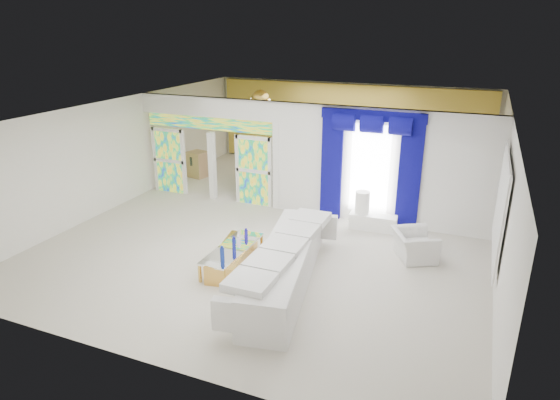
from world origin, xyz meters
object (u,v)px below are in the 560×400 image
at_px(console_table, 373,222).
at_px(armchair, 414,245).
at_px(white_sofa, 286,267).
at_px(grand_piano, 274,169).
at_px(coffee_table, 233,257).

distance_m(console_table, armchair, 1.72).
relative_size(console_table, armchair, 1.23).
xyz_separation_m(white_sofa, grand_piano, (-2.78, 5.90, 0.12)).
xyz_separation_m(coffee_table, armchair, (3.54, 1.89, 0.11)).
distance_m(white_sofa, console_table, 3.57).
height_order(white_sofa, coffee_table, white_sofa).
relative_size(console_table, grand_piano, 0.57).
distance_m(white_sofa, armchair, 3.10).
bearing_deg(coffee_table, armchair, 28.05).
xyz_separation_m(coffee_table, grand_piano, (-1.43, 5.60, 0.31)).
bearing_deg(console_table, armchair, -46.12).
bearing_deg(console_table, grand_piano, 146.77).
xyz_separation_m(white_sofa, armchair, (2.19, 2.19, -0.09)).
relative_size(white_sofa, armchair, 4.37).
height_order(white_sofa, armchair, white_sofa).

